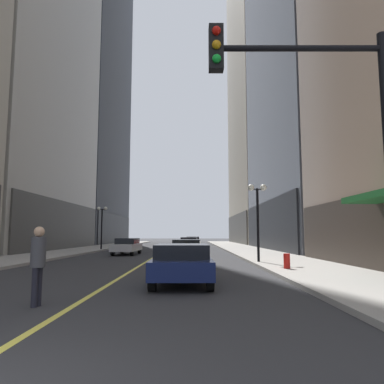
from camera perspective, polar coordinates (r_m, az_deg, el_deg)
name	(u,v)px	position (r m, az deg, el deg)	size (l,w,h in m)	color
ground_plane	(167,250)	(38.45, -3.94, -9.04)	(200.00, 200.00, 0.00)	#2D2D30
sidewalk_left	(88,249)	(39.90, -15.98, -8.61)	(4.50, 78.00, 0.15)	#9E9991
sidewalk_right	(246,249)	(38.75, 8.47, -8.86)	(4.50, 78.00, 0.15)	#9E9991
lane_centre_stripe	(167,250)	(38.45, -3.94, -9.04)	(0.16, 70.00, 0.01)	#E5D64C
building_left_mid	(19,56)	(46.58, -25.42, 18.66)	(11.87, 24.00, 42.25)	#A8A399
building_left_far	(89,0)	(79.22, -15.80, 26.93)	(12.57, 26.00, 90.39)	#4C515B
building_right_far	(273,75)	(71.00, 12.49, 17.39)	(13.56, 26.00, 60.82)	#B7AD99
car_navy	(183,263)	(12.18, -1.38, -10.98)	(1.96, 4.14, 1.32)	#141E4C
car_yellow	(188,249)	(22.50, -0.57, -8.97)	(2.00, 4.17, 1.32)	yellow
car_silver	(128,246)	(30.22, -9.93, -8.26)	(1.86, 4.77, 1.32)	#B7B7BC
car_maroon	(190,243)	(38.45, -0.27, -7.98)	(2.00, 4.74, 1.32)	maroon
car_red	(194,241)	(47.90, 0.28, -7.71)	(1.90, 4.52, 1.32)	#B21919
pedestrian_with_orange_bag	(39,259)	(9.29, -22.75, -9.66)	(0.39, 0.39, 1.82)	black
traffic_light_near_right	(333,122)	(7.43, 21.13, 10.22)	(3.43, 0.35, 5.65)	black
street_lamp_left_far	(103,218)	(38.11, -13.72, -3.99)	(1.06, 0.36, 4.43)	black
street_lamp_right_mid	(259,205)	(20.68, 10.39, -2.03)	(1.06, 0.36, 4.43)	black
fire_hydrant_right	(288,263)	(16.78, 14.81, -10.65)	(0.28, 0.28, 0.80)	red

